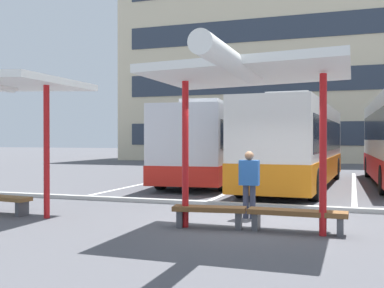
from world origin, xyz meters
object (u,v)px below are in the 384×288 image
coach_bus_1 (297,146)px  bench_0 (3,201)px  waiting_shelter_1 (248,75)px  bench_2 (297,215)px  waiting_passenger_0 (249,180)px  coach_bus_0 (210,145)px  bench_1 (209,212)px

coach_bus_1 → bench_0: 11.19m
waiting_shelter_1 → bench_2: 2.95m
coach_bus_1 → waiting_passenger_0: 7.95m
waiting_shelter_1 → bench_2: bearing=25.6°
coach_bus_1 → bench_2: size_ratio=5.96×
bench_2 → waiting_passenger_0: bearing=133.1°
coach_bus_1 → bench_0: size_ratio=7.02×
coach_bus_0 → waiting_shelter_1: (3.96, -10.58, 1.53)m
coach_bus_0 → bench_2: (4.86, -10.14, -1.26)m
bench_1 → waiting_passenger_0: size_ratio=1.00×
coach_bus_1 → bench_1: bearing=-94.9°
coach_bus_0 → bench_1: (3.06, -10.22, -1.27)m
coach_bus_0 → bench_1: bearing=-73.3°
waiting_passenger_0 → bench_1: bearing=-111.3°
bench_0 → waiting_shelter_1: waiting_shelter_1 is taller
coach_bus_0 → coach_bus_1: coach_bus_1 is taller
bench_1 → coach_bus_1: bearing=85.1°
bench_2 → waiting_passenger_0: 1.91m
bench_0 → bench_1: size_ratio=1.05×
waiting_shelter_1 → waiting_passenger_0: 2.86m
waiting_shelter_1 → bench_0: bearing=176.0°
coach_bus_1 → bench_1: size_ratio=7.39×
bench_1 → waiting_passenger_0: 1.62m
coach_bus_1 → waiting_passenger_0: size_ratio=7.36×
coach_bus_1 → waiting_passenger_0: bearing=-91.8°
coach_bus_1 → bench_0: (-6.19, -9.24, -1.27)m
bench_0 → bench_2: same height
coach_bus_1 → bench_1: coach_bus_1 is taller
coach_bus_0 → bench_1: coach_bus_0 is taller
waiting_shelter_1 → bench_2: size_ratio=2.54×
coach_bus_0 → bench_1: 10.74m
waiting_passenger_0 → bench_0: bearing=-167.4°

